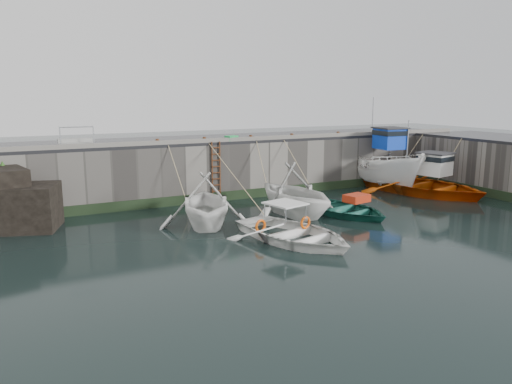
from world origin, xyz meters
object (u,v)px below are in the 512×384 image
boat_near_blue (294,241)px  bollard_c (251,138)px  boat_near_blacktrim (294,215)px  boat_near_navy (343,214)px  boat_far_orange (424,185)px  bollard_a (157,142)px  bollard_b (204,140)px  boat_far_white (382,169)px  ladder (216,172)px  bollard_d (292,136)px  bollard_e (338,134)px  fish_crate (231,138)px  boat_near_white (206,225)px

boat_near_blue → bollard_c: bearing=60.9°
boat_near_blacktrim → boat_near_navy: 2.38m
boat_far_orange → bollard_c: (-9.31, 3.64, 2.81)m
boat_near_navy → bollard_a: 9.84m
bollard_c → bollard_b: bearing=180.0°
boat_near_blue → boat_near_navy: (4.40, 2.78, 0.00)m
boat_near_blacktrim → boat_far_white: size_ratio=0.72×
ladder → boat_near_blacktrim: ladder is taller
bollard_d → ladder: bearing=-176.0°
boat_far_orange → bollard_e: boat_far_orange is taller
boat_near_blacktrim → boat_near_navy: (2.20, -0.90, 0.00)m
bollard_c → boat_far_orange: bearing=-21.4°
ladder → boat_near_blue: size_ratio=0.58×
ladder → boat_near_blue: ladder is taller
boat_near_blacktrim → bollard_e: (5.83, 4.71, 3.30)m
bollard_a → bollard_d: (7.80, 0.00, 0.00)m
fish_crate → bollard_a: fish_crate is taller
boat_near_blacktrim → fish_crate: 5.90m
ladder → bollard_c: bearing=8.7°
boat_far_white → boat_far_orange: size_ratio=0.89×
ladder → bollard_a: bearing=173.6°
bollard_c → bollard_d: size_ratio=1.00×
ladder → boat_near_white: (-2.24, -4.24, -1.59)m
boat_near_blue → bollard_c: bollard_c is taller
bollard_e → bollard_a: bearing=180.0°
fish_crate → bollard_a: (-4.06, -0.05, -0.01)m
boat_near_blue → fish_crate: (1.09, 8.44, 3.31)m
ladder → fish_crate: 2.05m
boat_far_white → boat_near_white: bearing=-159.9°
boat_near_navy → bollard_c: 6.86m
boat_near_blacktrim → boat_near_navy: size_ratio=1.07×
ladder → boat_near_blacktrim: bearing=-63.6°
boat_near_blacktrim → bollard_b: bearing=115.0°
bollard_e → boat_far_white: bearing=-21.4°
ladder → boat_near_white: bearing=-117.8°
bollard_b → bollard_e: bearing=0.0°
boat_near_white → boat_far_orange: 13.79m
bollard_d → boat_near_white: bearing=-147.0°
boat_near_white → boat_near_navy: bearing=9.5°
boat_near_white → boat_near_blacktrim: 4.41m
bollard_c → bollard_d: (2.60, 0.00, 0.00)m
boat_near_navy → boat_far_white: boat_far_white is taller
bollard_d → bollard_a: bearing=180.0°
bollard_a → boat_near_white: bearing=-80.6°
boat_far_white → bollard_c: 8.76m
boat_near_blue → bollard_d: bollard_d is taller
ladder → boat_near_navy: bearing=-50.4°
boat_near_white → bollard_b: bollard_b is taller
ladder → bollard_b: (-0.50, 0.34, 1.71)m
boat_far_orange → bollard_c: size_ratio=29.74×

